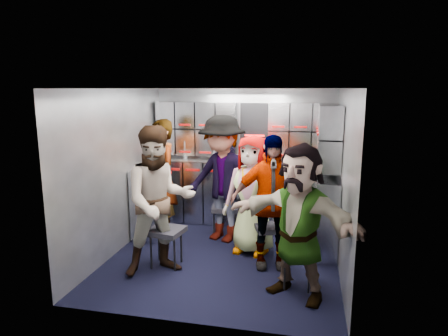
% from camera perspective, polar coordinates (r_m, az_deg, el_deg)
% --- Properties ---
extents(floor, '(3.00, 3.00, 0.00)m').
position_cam_1_polar(floor, '(5.20, 0.00, -12.56)').
color(floor, black).
rests_on(floor, ground).
extents(wall_back, '(2.80, 0.04, 2.10)m').
position_cam_1_polar(wall_back, '(6.32, 2.87, 1.66)').
color(wall_back, gray).
rests_on(wall_back, ground).
extents(wall_left, '(0.04, 3.00, 2.10)m').
position_cam_1_polar(wall_left, '(5.34, -14.85, -0.47)').
color(wall_left, gray).
rests_on(wall_left, ground).
extents(wall_right, '(0.04, 3.00, 2.10)m').
position_cam_1_polar(wall_right, '(4.78, 16.64, -1.89)').
color(wall_right, gray).
rests_on(wall_right, ground).
extents(ceiling, '(2.80, 3.00, 0.02)m').
position_cam_1_polar(ceiling, '(4.76, 0.00, 11.26)').
color(ceiling, silver).
rests_on(ceiling, wall_back).
extents(cart_bank_back, '(2.68, 0.38, 0.99)m').
position_cam_1_polar(cart_bank_back, '(6.23, 2.51, -3.69)').
color(cart_bank_back, '#999FA8').
rests_on(cart_bank_back, ground).
extents(cart_bank_left, '(0.38, 0.76, 0.99)m').
position_cam_1_polar(cart_bank_left, '(5.88, -10.28, -4.79)').
color(cart_bank_left, '#999FA8').
rests_on(cart_bank_left, ground).
extents(counter, '(2.68, 0.42, 0.03)m').
position_cam_1_polar(counter, '(6.12, 2.55, 1.02)').
color(counter, '#B7B9BE').
rests_on(counter, cart_bank_back).
extents(locker_bank_back, '(2.68, 0.28, 0.82)m').
position_cam_1_polar(locker_bank_back, '(6.12, 2.68, 5.50)').
color(locker_bank_back, '#999FA8').
rests_on(locker_bank_back, wall_back).
extents(locker_bank_right, '(0.28, 1.00, 0.82)m').
position_cam_1_polar(locker_bank_right, '(5.39, 14.76, 4.39)').
color(locker_bank_right, '#999FA8').
rests_on(locker_bank_right, wall_right).
extents(right_cabinet, '(0.28, 1.20, 1.00)m').
position_cam_1_polar(right_cabinet, '(5.49, 14.29, -6.04)').
color(right_cabinet, '#999FA8').
rests_on(right_cabinet, ground).
extents(coffee_niche, '(0.46, 0.16, 0.84)m').
position_cam_1_polar(coffee_niche, '(6.15, 4.44, 5.32)').
color(coffee_niche, black).
rests_on(coffee_niche, wall_back).
extents(red_latch_strip, '(2.60, 0.02, 0.03)m').
position_cam_1_polar(red_latch_strip, '(5.95, 2.22, -0.59)').
color(red_latch_strip, '#A50B0A').
rests_on(red_latch_strip, cart_bank_back).
extents(jump_seat_near_left, '(0.45, 0.43, 0.47)m').
position_cam_1_polar(jump_seat_near_left, '(4.87, -8.29, -9.15)').
color(jump_seat_near_left, black).
rests_on(jump_seat_near_left, ground).
extents(jump_seat_mid_left, '(0.41, 0.39, 0.43)m').
position_cam_1_polar(jump_seat_mid_left, '(5.80, 0.13, -5.97)').
color(jump_seat_mid_left, black).
rests_on(jump_seat_mid_left, ground).
extents(jump_seat_center, '(0.43, 0.41, 0.46)m').
position_cam_1_polar(jump_seat_center, '(5.40, 4.29, -7.10)').
color(jump_seat_center, black).
rests_on(jump_seat_center, ground).
extents(jump_seat_mid_right, '(0.47, 0.46, 0.44)m').
position_cam_1_polar(jump_seat_mid_right, '(5.02, 6.72, -8.71)').
color(jump_seat_mid_right, black).
rests_on(jump_seat_mid_right, ground).
extents(jump_seat_near_right, '(0.41, 0.40, 0.40)m').
position_cam_1_polar(jump_seat_near_right, '(4.40, 10.48, -12.24)').
color(jump_seat_near_right, black).
rests_on(jump_seat_near_right, ground).
extents(attendant_standing, '(0.70, 0.73, 1.68)m').
position_cam_1_polar(attendant_standing, '(5.81, -8.84, -1.40)').
color(attendant_standing, black).
rests_on(attendant_standing, ground).
extents(attendant_arc_a, '(1.05, 0.99, 1.71)m').
position_cam_1_polar(attendant_arc_a, '(4.57, -9.23, -4.71)').
color(attendant_arc_a, black).
rests_on(attendant_arc_a, ground).
extents(attendant_arc_b, '(1.29, 1.01, 1.76)m').
position_cam_1_polar(attendant_arc_b, '(5.50, -0.26, -1.59)').
color(attendant_arc_b, black).
rests_on(attendant_arc_b, ground).
extents(attendant_arc_c, '(0.84, 0.65, 1.53)m').
position_cam_1_polar(attendant_arc_c, '(5.12, 4.07, -3.84)').
color(attendant_arc_c, black).
rests_on(attendant_arc_c, ground).
extents(attendant_arc_d, '(0.99, 0.58, 1.59)m').
position_cam_1_polar(attendant_arc_d, '(4.73, 6.62, -4.82)').
color(attendant_arc_d, black).
rests_on(attendant_arc_d, ground).
extents(attendant_arc_e, '(1.52, 1.10, 1.59)m').
position_cam_1_polar(attendant_arc_e, '(4.08, 10.61, -7.58)').
color(attendant_arc_e, black).
rests_on(attendant_arc_e, ground).
extents(bottle_left, '(0.06, 0.06, 0.27)m').
position_cam_1_polar(bottle_left, '(6.26, -5.55, 2.60)').
color(bottle_left, white).
rests_on(bottle_left, counter).
extents(bottle_mid, '(0.07, 0.07, 0.24)m').
position_cam_1_polar(bottle_mid, '(6.13, -1.34, 2.34)').
color(bottle_mid, white).
rests_on(bottle_mid, counter).
extents(bottle_right, '(0.07, 0.07, 0.25)m').
position_cam_1_polar(bottle_right, '(6.01, 4.80, 2.15)').
color(bottle_right, white).
rests_on(bottle_right, counter).
extents(cup_left, '(0.09, 0.09, 0.09)m').
position_cam_1_polar(cup_left, '(6.11, -0.25, 1.58)').
color(cup_left, beige).
rests_on(cup_left, counter).
extents(cup_right, '(0.08, 0.08, 0.11)m').
position_cam_1_polar(cup_right, '(6.00, 6.27, 1.43)').
color(cup_right, beige).
rests_on(cup_right, counter).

